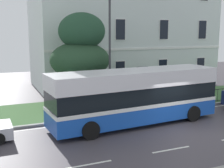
% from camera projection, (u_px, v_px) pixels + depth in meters
% --- Properties ---
extents(ground_plane, '(60.00, 56.00, 0.18)m').
position_uv_depth(ground_plane, '(173.00, 127.00, 17.00)').
color(ground_plane, '#453F45').
extents(georgian_townhouse, '(17.20, 8.47, 13.08)m').
position_uv_depth(georgian_townhouse, '(122.00, 17.00, 28.92)').
color(georgian_townhouse, silver).
rests_on(georgian_townhouse, ground_plane).
extents(iron_verge_railing, '(15.91, 0.04, 0.97)m').
position_uv_depth(iron_verge_railing, '(180.00, 99.00, 21.07)').
color(iron_verge_railing, black).
rests_on(iron_verge_railing, ground_plane).
extents(evergreen_tree, '(4.69, 4.69, 6.55)m').
position_uv_depth(evergreen_tree, '(81.00, 65.00, 20.97)').
color(evergreen_tree, '#423328').
rests_on(evergreen_tree, ground_plane).
extents(single_decker_bus, '(10.37, 3.21, 3.18)m').
position_uv_depth(single_decker_bus, '(136.00, 96.00, 17.21)').
color(single_decker_bus, blue).
rests_on(single_decker_bus, ground_plane).
extents(street_lamp_post, '(0.36, 0.24, 7.67)m').
position_uv_depth(street_lamp_post, '(110.00, 46.00, 19.00)').
color(street_lamp_post, '#333338').
rests_on(street_lamp_post, ground_plane).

